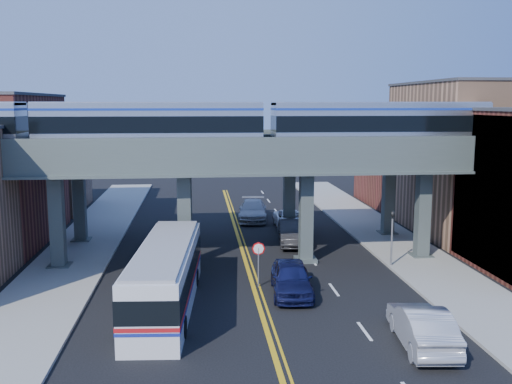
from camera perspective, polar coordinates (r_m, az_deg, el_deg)
The scene contains 18 objects.
ground at distance 30.46m, azimuth 0.29°, elevation -11.22°, with size 120.00×120.00×0.00m, color black.
sidewalk_west at distance 40.70m, azimuth -17.72°, elevation -6.34°, with size 5.00×70.00×0.16m, color gray.
sidewalk_east at distance 42.40m, azimuth 14.51°, elevation -5.59°, with size 5.00×70.00×0.16m, color gray.
building_west_c at distance 59.83m, azimuth -20.78°, elevation 2.09°, with size 8.00×10.00×8.00m, color #A57655.
building_east_b at distance 49.60m, azimuth 19.98°, elevation 3.17°, with size 8.00×14.00×12.00m, color #A57655.
building_east_c at distance 61.65m, azimuth 14.68°, elevation 3.03°, with size 8.00×10.00×9.00m, color maroon.
mural_panel at distance 37.35m, azimuth 22.37°, elevation -0.60°, with size 0.10×9.50×9.50m, color teal.
elevated_viaduct_near at distance 36.79m, azimuth -1.04°, elevation 2.64°, with size 52.00×3.60×7.40m.
elevated_viaduct_far at distance 43.73m, azimuth -1.81°, elevation 3.63°, with size 52.00×3.60×7.40m.
transit_train at distance 36.58m, azimuth -10.52°, elevation 6.62°, with size 43.58×2.73×3.17m.
stop_sign at distance 32.79m, azimuth 0.25°, elevation -6.52°, with size 0.76×0.09×2.63m.
traffic_signal at distance 37.46m, azimuth 13.45°, elevation -3.96°, with size 0.15×0.18×4.10m.
transit_bus at distance 29.93m, azimuth -9.00°, elevation -8.40°, with size 3.62×12.47×3.17m.
car_lane_a at distance 31.84m, azimuth 3.57°, elevation -8.59°, with size 2.17×5.38×1.83m, color #111540.
car_lane_b at distance 42.86m, azimuth 3.67°, elevation -4.02°, with size 1.94×5.57×1.84m, color #2B2B2E.
car_lane_c at distance 47.98m, azimuth 3.48°, elevation -2.82°, with size 2.51×5.44×1.51m, color white.
car_lane_d at distance 51.52m, azimuth -0.33°, elevation -1.85°, with size 2.48×6.09×1.77m, color #B1B1B6.
car_parked_curb at distance 26.37m, azimuth 16.27°, elevation -12.74°, with size 1.91×5.48×1.81m, color #A9A9AE.
Camera 1 is at (-3.07, -28.44, 10.45)m, focal length 40.00 mm.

